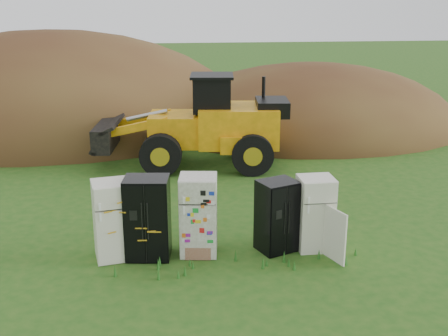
# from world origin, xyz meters

# --- Properties ---
(ground) EXTENTS (120.00, 120.00, 0.00)m
(ground) POSITION_xyz_m (0.00, 0.00, 0.00)
(ground) COLOR #205216
(ground) RESTS_ON ground
(fridge_leftmost) EXTENTS (0.92, 0.90, 1.81)m
(fridge_leftmost) POSITION_xyz_m (-2.38, 0.04, 0.90)
(fridge_leftmost) COLOR silver
(fridge_leftmost) RESTS_ON ground
(fridge_black_side) EXTENTS (1.07, 0.89, 1.88)m
(fridge_black_side) POSITION_xyz_m (-1.59, -0.01, 0.94)
(fridge_black_side) COLOR black
(fridge_black_side) RESTS_ON ground
(fridge_sticker) EXTENTS (0.92, 0.87, 1.87)m
(fridge_sticker) POSITION_xyz_m (-0.44, 0.04, 0.93)
(fridge_sticker) COLOR white
(fridge_sticker) RESTS_ON ground
(fridge_black_right) EXTENTS (1.05, 0.97, 1.69)m
(fridge_black_right) POSITION_xyz_m (1.38, 0.00, 0.85)
(fridge_black_right) COLOR black
(fridge_black_right) RESTS_ON ground
(fridge_open_door) EXTENTS (0.80, 0.74, 1.75)m
(fridge_open_door) POSITION_xyz_m (2.26, -0.02, 0.88)
(fridge_open_door) COLOR silver
(fridge_open_door) RESTS_ON ground
(wheel_loader) EXTENTS (6.83, 3.34, 3.19)m
(wheel_loader) POSITION_xyz_m (-0.26, 7.00, 1.59)
(wheel_loader) COLOR #FFA610
(wheel_loader) RESTS_ON ground
(dirt_mound_right) EXTENTS (13.34, 9.79, 5.86)m
(dirt_mound_right) POSITION_xyz_m (5.39, 12.04, 0.00)
(dirt_mound_right) COLOR #482617
(dirt_mound_right) RESTS_ON ground
(dirt_mound_left) EXTENTS (17.51, 13.13, 8.61)m
(dirt_mound_left) POSITION_xyz_m (-6.04, 14.03, 0.00)
(dirt_mound_left) COLOR #482617
(dirt_mound_left) RESTS_ON ground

